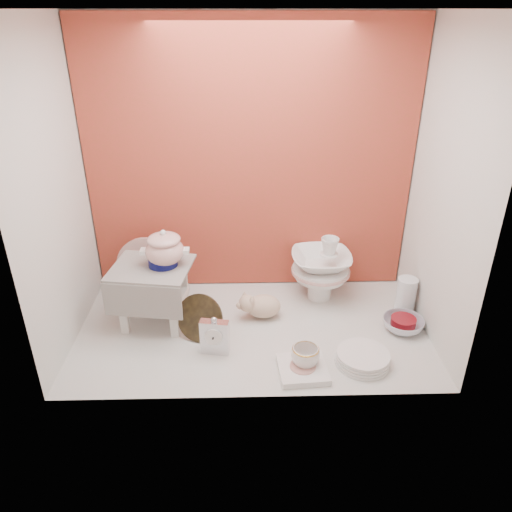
{
  "coord_description": "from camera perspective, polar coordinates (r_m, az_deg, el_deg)",
  "views": [
    {
      "loc": [
        -0.03,
        -2.11,
        1.5
      ],
      "look_at": [
        0.02,
        0.02,
        0.42
      ],
      "focal_mm": 34.25,
      "sensor_mm": 36.0,
      "label": 1
    }
  ],
  "objects": [
    {
      "name": "porcelain_tower",
      "position": [
        2.78,
        7.57,
        -1.41
      ],
      "size": [
        0.44,
        0.44,
        0.38
      ],
      "primitive_type": null,
      "rotation": [
        0.0,
        0.0,
        -0.38
      ],
      "color": "white",
      "rests_on": "ground"
    },
    {
      "name": "clear_glass_vase",
      "position": [
        2.78,
        17.08,
        -4.51
      ],
      "size": [
        0.12,
        0.12,
        0.21
      ],
      "primitive_type": "cylinder",
      "rotation": [
        0.0,
        0.0,
        0.09
      ],
      "color": "silver",
      "rests_on": "ground"
    },
    {
      "name": "blue_white_vase",
      "position": [
        2.86,
        -10.96,
        -2.14
      ],
      "size": [
        0.27,
        0.27,
        0.26
      ],
      "primitive_type": "imported",
      "rotation": [
        0.0,
        0.0,
        0.05
      ],
      "color": "silver",
      "rests_on": "ground"
    },
    {
      "name": "teacup_saucer",
      "position": [
        2.35,
        5.71,
        -12.68
      ],
      "size": [
        0.17,
        0.17,
        0.01
      ],
      "primitive_type": "cylinder",
      "rotation": [
        0.0,
        0.0,
        0.12
      ],
      "color": "white",
      "rests_on": "ground"
    },
    {
      "name": "plush_pig",
      "position": [
        2.64,
        0.87,
        -5.84
      ],
      "size": [
        0.26,
        0.2,
        0.14
      ],
      "primitive_type": "ellipsoid",
      "rotation": [
        0.0,
        0.0,
        -0.17
      ],
      "color": "#C7A78C",
      "rests_on": "ground"
    },
    {
      "name": "soup_tureen",
      "position": [
        2.49,
        -10.64,
        0.97
      ],
      "size": [
        0.24,
        0.24,
        0.2
      ],
      "primitive_type": null,
      "rotation": [
        0.0,
        0.0,
        0.03
      ],
      "color": "white",
      "rests_on": "step_stool"
    },
    {
      "name": "mantel_clock",
      "position": [
        2.38,
        -4.84,
        -9.24
      ],
      "size": [
        0.14,
        0.07,
        0.2
      ],
      "primitive_type": "cube",
      "rotation": [
        0.0,
        0.0,
        -0.17
      ],
      "color": "silver",
      "rests_on": "ground"
    },
    {
      "name": "lacquer_tray",
      "position": [
        2.48,
        -6.6,
        -7.21
      ],
      "size": [
        0.27,
        0.19,
        0.23
      ],
      "primitive_type": null,
      "rotation": [
        0.0,
        0.0,
        -0.38
      ],
      "color": "black",
      "rests_on": "ground"
    },
    {
      "name": "gold_rim_teacup",
      "position": [
        2.32,
        5.78,
        -11.6
      ],
      "size": [
        0.16,
        0.16,
        0.1
      ],
      "primitive_type": "imported",
      "rotation": [
        0.0,
        0.0,
        0.26
      ],
      "color": "white",
      "rests_on": "teacup_saucer"
    },
    {
      "name": "floral_platter",
      "position": [
        2.81,
        -12.42,
        -1.57
      ],
      "size": [
        0.38,
        0.13,
        0.38
      ],
      "primitive_type": null,
      "rotation": [
        0.0,
        0.0,
        -0.21
      ],
      "color": "white",
      "rests_on": "ground"
    },
    {
      "name": "niche_shell",
      "position": [
        2.36,
        -0.6,
        12.92
      ],
      "size": [
        1.86,
        1.03,
        1.53
      ],
      "color": "#AD342B",
      "rests_on": "ground"
    },
    {
      "name": "lattice_dish",
      "position": [
        2.32,
        5.47,
        -13.02
      ],
      "size": [
        0.24,
        0.24,
        0.03
      ],
      "primitive_type": "cube",
      "rotation": [
        0.0,
        0.0,
        0.08
      ],
      "color": "white",
      "rests_on": "ground"
    },
    {
      "name": "step_stool",
      "position": [
        2.61,
        -11.82,
        -4.47
      ],
      "size": [
        0.44,
        0.39,
        0.33
      ],
      "primitive_type": null,
      "rotation": [
        0.0,
        0.0,
        -0.15
      ],
      "color": "silver",
      "rests_on": "ground"
    },
    {
      "name": "cobalt_bowl",
      "position": [
        2.52,
        -10.83,
        -0.47
      ],
      "size": [
        0.16,
        0.16,
        0.05
      ],
      "primitive_type": "cylinder",
      "rotation": [
        0.0,
        0.0,
        -0.06
      ],
      "color": "#090B46",
      "rests_on": "step_stool"
    },
    {
      "name": "dinner_plate_stack",
      "position": [
        2.4,
        12.37,
        -11.58
      ],
      "size": [
        0.27,
        0.27,
        0.06
      ],
      "primitive_type": "cylinder",
      "rotation": [
        0.0,
        0.0,
        -0.03
      ],
      "color": "white",
      "rests_on": "ground"
    },
    {
      "name": "ground",
      "position": [
        2.59,
        -0.44,
        -8.53
      ],
      "size": [
        1.8,
        1.8,
        0.0
      ],
      "primitive_type": "plane",
      "color": "silver",
      "rests_on": "ground"
    },
    {
      "name": "crystal_bowl",
      "position": [
        2.68,
        16.78,
        -7.66
      ],
      "size": [
        0.23,
        0.23,
        0.07
      ],
      "primitive_type": "imported",
      "rotation": [
        0.0,
        0.0,
        0.11
      ],
      "color": "silver",
      "rests_on": "ground"
    }
  ]
}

